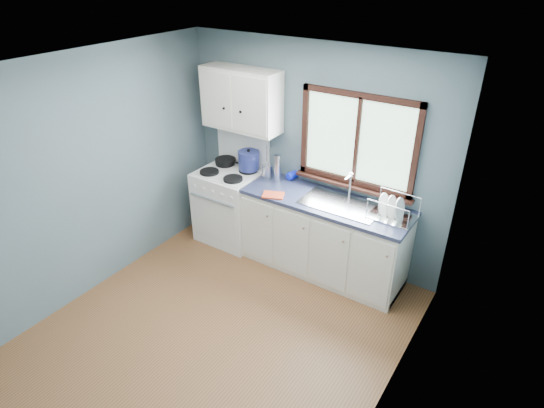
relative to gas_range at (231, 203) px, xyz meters
The scene contains 18 objects.
floor 1.82m from the gas_range, 57.18° to the right, with size 3.20×3.60×0.02m, color brown.
ceiling 2.67m from the gas_range, 57.18° to the right, with size 3.20×3.60×0.02m, color white.
wall_back 1.26m from the gas_range, 19.54° to the left, with size 3.20×0.02×2.50m, color slate.
wall_left 1.78m from the gas_range, 114.14° to the right, with size 0.02×3.60×2.50m, color slate.
wall_right 3.05m from the gas_range, 29.91° to the right, with size 0.02×3.60×2.50m, color slate.
gas_range is the anchor object (origin of this frame).
base_cabinets 1.31m from the gas_range, ahead, with size 1.85×0.60×0.88m.
countertop 1.37m from the gas_range, ahead, with size 1.89×0.64×0.04m, color #212741.
sink 1.53m from the gas_range, ahead, with size 0.84×0.46×0.44m.
window 1.81m from the gas_range, 11.37° to the left, with size 1.36×0.10×1.03m.
upper_cabinets 1.32m from the gas_range, 56.70° to the left, with size 0.95×0.35×0.70m.
skillet 0.54m from the gas_range, 139.72° to the left, with size 0.40×0.29×0.05m.
stockpot 0.63m from the gas_range, 38.65° to the left, with size 0.32×0.32×0.26m.
utensil_crock 0.71m from the gas_range, 16.86° to the left, with size 0.13×0.13×0.41m.
thermos 0.86m from the gas_range, 10.32° to the left, with size 0.08×0.08×0.33m, color silver.
soap_bottle 0.93m from the gas_range, 15.43° to the left, with size 0.10×0.10×0.26m, color #0E1ED7.
dish_towel 0.91m from the gas_range, 15.15° to the right, with size 0.23×0.17×0.02m, color #DE4A26.
dish_rack 2.08m from the gas_range, ahead, with size 0.46×0.36×0.23m.
Camera 1 is at (2.24, -2.42, 3.24)m, focal length 30.00 mm.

